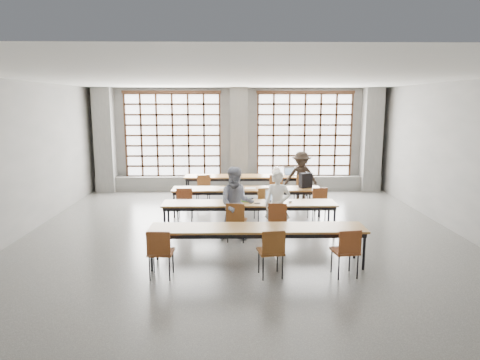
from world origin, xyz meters
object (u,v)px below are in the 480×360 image
Objects in this scene: chair_back_mid at (275,185)px; chair_near_left at (160,249)px; desk_row_b at (247,191)px; desk_row_c at (249,205)px; chair_front_right at (278,218)px; laptop_back at (290,173)px; plastic_bag at (277,171)px; chair_back_left at (203,186)px; chair_mid_centre at (264,200)px; chair_near_right at (347,248)px; chair_back_right at (302,185)px; chair_near_mid at (272,248)px; red_pouch at (161,249)px; chair_front_left at (236,218)px; student_female at (237,204)px; chair_mid_left at (185,201)px; backpack at (306,180)px; green_box at (247,200)px; mouse at (290,202)px; phone at (257,203)px; chair_mid_right at (318,200)px; laptop_front at (273,199)px; student_male at (278,206)px; student_back at (301,177)px; desk_row_a at (248,178)px; desk_row_d at (257,230)px.

chair_back_mid is 1.00× the size of chair_near_left.
desk_row_b and desk_row_c have the same top height.
laptop_back is (0.86, 4.42, 0.25)m from chair_front_right.
desk_row_c is 13.99× the size of plastic_bag.
chair_back_left is 1.00× the size of chair_mid_centre.
chair_near_right is (3.21, 0.00, 0.00)m from chair_near_left.
chair_back_right is 5.84m from chair_near_mid.
chair_near_right is at bearing -1.40° from red_pouch.
chair_front_left is (-2.03, -3.68, 0.00)m from chair_back_right.
laptop_back is at bearing 65.63° from student_female.
backpack is at bearing 11.99° from chair_mid_left.
chair_mid_centre is 1.42m from backpack.
green_box is at bearing 69.67° from chair_front_left.
mouse reaches higher than phone.
chair_mid_right is 4.96m from red_pouch.
plastic_bag is 1.43× the size of red_pouch.
chair_front_right is at bearing -95.48° from plastic_bag.
backpack is (1.60, 0.05, 0.27)m from desk_row_b.
chair_back_mid reaches higher than desk_row_b.
student_female is 1.05m from laptop_front.
student_female reaches higher than chair_back_mid.
chair_front_left is 2.26× the size of laptop_front.
red_pouch is at bearing -146.81° from backpack.
student_male is at bearing -133.71° from backpack.
plastic_bag is at bearing 73.82° from green_box.
chair_mid_centre is 2.77m from plastic_bag.
laptop_front is (-1.15, -3.07, 0.02)m from student_back.
laptop_back is (0.53, 0.74, 0.25)m from chair_back_mid.
chair_near_right is 2.67m from mouse.
chair_front_right is 0.54× the size of student_female.
chair_near_mid is at bearing -87.63° from phone.
phone is at bearing 92.37° from chair_near_mid.
laptop_front is at bearing 40.35° from chair_front_left.
backpack is (1.89, 2.23, 0.11)m from student_female.
chair_mid_centre is at bearing -83.44° from desk_row_a.
chair_back_right is at bearing 56.88° from chair_mid_centre.
student_female is at bearing 105.47° from chair_near_mid.
chair_back_right is at bearing 75.80° from chair_near_mid.
chair_back_right is at bearing 71.90° from desk_row_d.
chair_front_right is 2.22m from chair_near_right.
chair_near_right is (1.58, -2.61, -0.13)m from desk_row_c.
chair_near_mid is 6.51m from laptop_back.
chair_mid_right is 0.57× the size of student_male.
mouse is at bearing -5.71° from green_box.
laptop_back is at bearing 7.63° from plastic_bag.
chair_mid_centre is 4.12m from red_pouch.
chair_mid_centre is (-1.30, -2.00, 0.00)m from chair_back_right.
student_back is 3.28m from laptop_front.
student_male is (2.23, 2.11, 0.24)m from chair_near_left.
chair_near_right is (1.17, -3.66, 0.00)m from chair_mid_centre.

